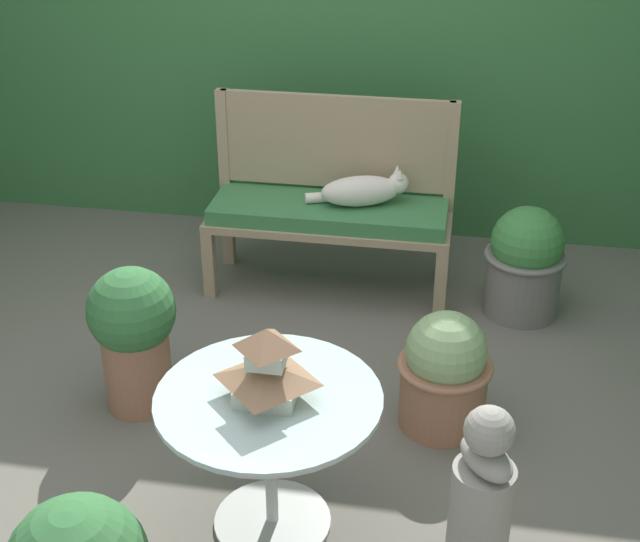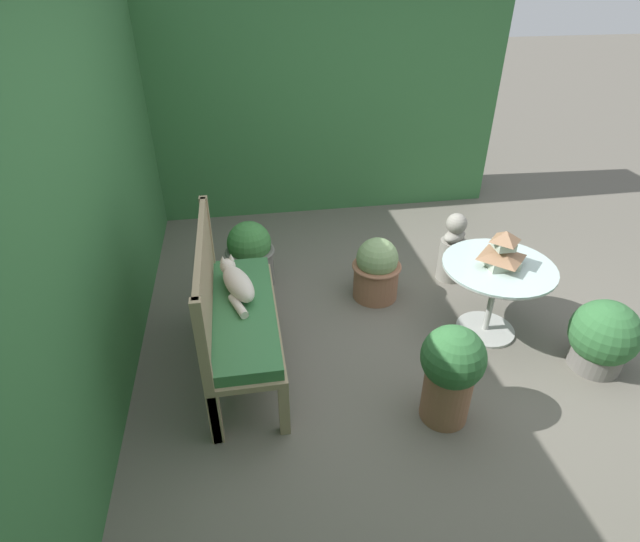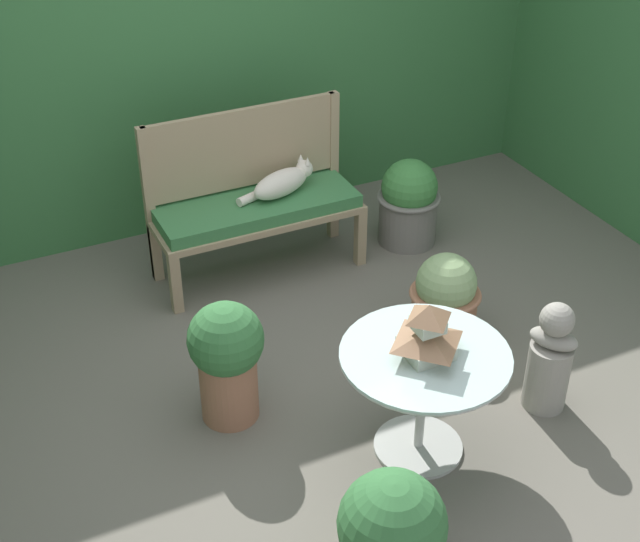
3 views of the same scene
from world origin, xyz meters
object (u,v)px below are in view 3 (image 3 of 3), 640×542
at_px(potted_plant_table_near, 227,357).
at_px(potted_plant_hedge_corner, 392,531).
at_px(garden_bust, 550,360).
at_px(pagoda_birdhouse, 427,333).
at_px(potted_plant_path_edge, 409,202).
at_px(cat, 282,182).
at_px(patio_table, 424,375).
at_px(potted_plant_patio_mid, 445,299).
at_px(garden_bench, 258,213).

height_order(potted_plant_table_near, potted_plant_hedge_corner, potted_plant_table_near).
bearing_deg(garden_bust, pagoda_birdhouse, -123.70).
relative_size(pagoda_birdhouse, potted_plant_path_edge, 0.47).
xyz_separation_m(cat, potted_plant_path_edge, (0.83, -0.10, -0.28)).
height_order(patio_table, potted_plant_path_edge, potted_plant_path_edge).
height_order(pagoda_birdhouse, potted_plant_path_edge, pagoda_birdhouse).
bearing_deg(pagoda_birdhouse, potted_plant_hedge_corner, -130.15).
xyz_separation_m(patio_table, potted_plant_hedge_corner, (-0.47, -0.56, -0.21)).
height_order(potted_plant_patio_mid, potted_plant_path_edge, potted_plant_path_edge).
bearing_deg(potted_plant_path_edge, pagoda_birdhouse, -118.65).
distance_m(cat, potted_plant_hedge_corner, 2.44).
height_order(cat, garden_bust, cat).
relative_size(patio_table, pagoda_birdhouse, 2.86).
height_order(pagoda_birdhouse, potted_plant_hedge_corner, pagoda_birdhouse).
bearing_deg(potted_plant_table_near, patio_table, -40.33).
xyz_separation_m(pagoda_birdhouse, potted_plant_path_edge, (0.92, 1.68, -0.40)).
relative_size(garden_bench, potted_plant_table_near, 1.93).
bearing_deg(garden_bust, potted_plant_table_near, -146.50).
bearing_deg(garden_bust, patio_table, -123.70).
bearing_deg(cat, potted_plant_path_edge, -26.05).
relative_size(patio_table, potted_plant_path_edge, 1.34).
bearing_deg(patio_table, garden_bust, -0.05).
bearing_deg(patio_table, cat, 87.25).
relative_size(patio_table, potted_plant_patio_mid, 1.47).
distance_m(cat, patio_table, 1.79).
xyz_separation_m(garden_bench, potted_plant_path_edge, (1.00, -0.08, -0.12)).
distance_m(pagoda_birdhouse, potted_plant_patio_mid, 1.00).
relative_size(cat, garden_bust, 0.86).
height_order(garden_bust, potted_plant_path_edge, garden_bust).
relative_size(garden_bust, potted_plant_table_near, 0.94).
bearing_deg(potted_plant_table_near, garden_bench, 61.12).
relative_size(cat, potted_plant_hedge_corner, 1.04).
xyz_separation_m(potted_plant_patio_mid, potted_plant_path_edge, (0.35, 0.98, 0.03)).
distance_m(garden_bust, potted_plant_table_near, 1.58).
bearing_deg(potted_plant_table_near, potted_plant_hedge_corner, -78.11).
relative_size(cat, potted_plant_table_near, 0.81).
bearing_deg(patio_table, potted_plant_table_near, 139.67).
distance_m(garden_bench, garden_bust, 1.95).
distance_m(garden_bench, pagoda_birdhouse, 1.79).
relative_size(potted_plant_patio_mid, potted_plant_table_near, 0.80).
xyz_separation_m(garden_bust, potted_plant_patio_mid, (-0.16, 0.70, -0.02)).
xyz_separation_m(garden_bench, cat, (0.17, 0.02, 0.16)).
bearing_deg(potted_plant_path_edge, patio_table, -118.65).
height_order(cat, potted_plant_patio_mid, cat).
height_order(garden_bench, garden_bust, garden_bust).
relative_size(garden_bench, potted_plant_path_edge, 2.19).
distance_m(potted_plant_patio_mid, potted_plant_path_edge, 1.04).
xyz_separation_m(garden_bench, patio_table, (0.08, -1.77, 0.04)).
bearing_deg(pagoda_birdhouse, patio_table, 0.00).
height_order(cat, potted_plant_path_edge, cat).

